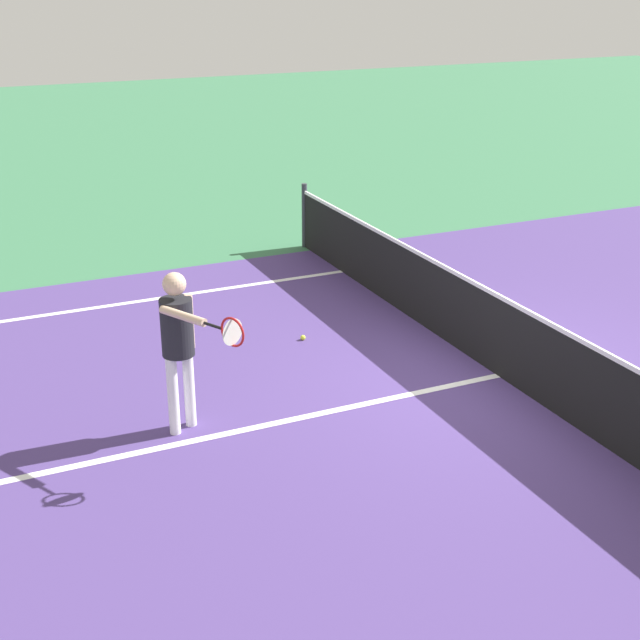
# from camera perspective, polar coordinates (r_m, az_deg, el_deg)

# --- Properties ---
(ground_plane) EXTENTS (60.00, 60.00, 0.00)m
(ground_plane) POSITION_cam_1_polar(r_m,az_deg,el_deg) (10.36, 11.44, -3.53)
(ground_plane) COLOR #38724C
(court_surface_inbounds) EXTENTS (10.62, 24.40, 0.00)m
(court_surface_inbounds) POSITION_cam_1_polar(r_m,az_deg,el_deg) (10.36, 11.44, -3.53)
(court_surface_inbounds) COLOR #4C387A
(court_surface_inbounds) RESTS_ON ground_plane
(line_center_service) EXTENTS (0.10, 6.40, 0.01)m
(line_center_service) POSITION_cam_1_polar(r_m,az_deg,el_deg) (9.01, -5.52, -7.19)
(line_center_service) COLOR white
(line_center_service) RESTS_ON ground_plane
(net) EXTENTS (11.20, 0.09, 1.07)m
(net) POSITION_cam_1_polar(r_m,az_deg,el_deg) (10.16, 11.64, -1.02)
(net) COLOR #33383D
(net) RESTS_ON ground_plane
(player_near) EXTENTS (1.18, 0.56, 1.67)m
(player_near) POSITION_cam_1_polar(r_m,az_deg,el_deg) (8.67, -9.06, -0.96)
(player_near) COLOR white
(player_near) RESTS_ON ground_plane
(tennis_ball_near_net) EXTENTS (0.07, 0.07, 0.07)m
(tennis_ball_near_net) POSITION_cam_1_polar(r_m,az_deg,el_deg) (11.09, -1.11, -1.14)
(tennis_ball_near_net) COLOR #CCE033
(tennis_ball_near_net) RESTS_ON ground_plane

